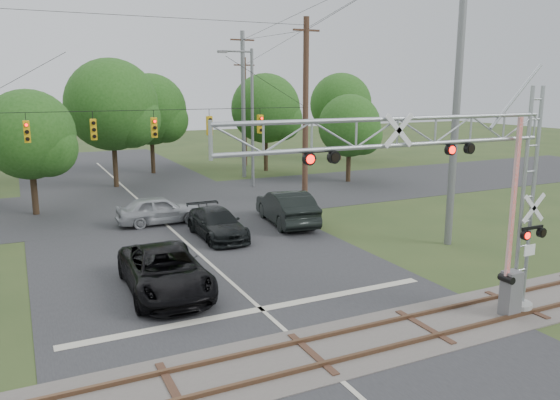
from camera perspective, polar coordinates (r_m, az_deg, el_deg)
name	(u,v)px	position (r m, az deg, el deg)	size (l,w,h in m)	color
ground	(351,390)	(14.43, 7.45, -19.11)	(160.00, 160.00, 0.00)	#2E421E
road_main	(217,270)	(22.66, -6.63, -7.27)	(14.00, 90.00, 0.02)	#2B2B2D
road_cross	(143,204)	(35.73, -14.09, -0.45)	(90.00, 12.00, 0.02)	#2B2B2D
railroad_track	(312,354)	(15.90, 3.35, -15.78)	(90.00, 3.20, 0.17)	#514C46
crossing_gantry	(453,184)	(16.71, 17.62, 1.61)	(11.17, 0.95, 7.40)	gray
traffic_signal_span	(170,118)	(31.32, -11.38, 8.43)	(19.34, 0.36, 11.50)	slate
pickup_black	(165,271)	(20.39, -11.94, -7.25)	(2.71, 5.87, 1.63)	black
car_dark	(217,224)	(27.20, -6.59, -2.47)	(1.99, 4.91, 1.42)	black
sedan_silver	(159,210)	(30.44, -12.53, -1.01)	(1.83, 4.55, 1.55)	#989B9F
suv_dark	(287,207)	(29.67, 0.69, -0.76)	(1.96, 5.62, 1.85)	black
streetlight	(250,111)	(40.15, -3.18, 9.25)	(2.67, 0.28, 10.00)	slate
utility_poles	(193,109)	(33.87, -9.09, 9.38)	(26.10, 29.04, 14.46)	#3C261C
treeline	(69,110)	(43.63, -21.17, 8.77)	(52.67, 21.41, 9.92)	#332417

